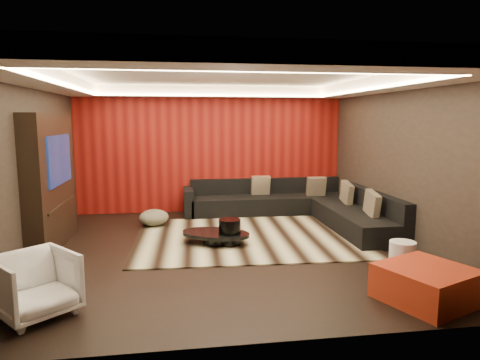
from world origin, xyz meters
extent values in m
cube|color=black|center=(0.00, 0.00, -0.01)|extent=(6.00, 6.00, 0.02)
cube|color=silver|center=(0.00, 0.00, 2.81)|extent=(6.00, 6.00, 0.02)
cube|color=black|center=(0.00, 3.01, 1.40)|extent=(6.00, 0.02, 2.80)
cube|color=black|center=(-3.01, 0.00, 1.40)|extent=(0.02, 6.00, 2.80)
cube|color=black|center=(3.01, 0.00, 1.40)|extent=(0.02, 6.00, 2.80)
cube|color=#6B0C0A|center=(0.00, 2.97, 1.40)|extent=(5.98, 0.05, 2.78)
cube|color=silver|center=(0.00, 2.70, 2.69)|extent=(6.00, 0.60, 0.22)
cube|color=silver|center=(0.00, -2.70, 2.69)|extent=(6.00, 0.60, 0.22)
cube|color=silver|center=(-2.70, 0.00, 2.69)|extent=(0.60, 4.80, 0.22)
cube|color=silver|center=(2.70, 0.00, 2.69)|extent=(0.60, 4.80, 0.22)
cube|color=#FFD899|center=(0.00, 2.36, 2.60)|extent=(4.80, 0.08, 0.04)
cube|color=#FFD899|center=(0.00, -2.36, 2.60)|extent=(4.80, 0.08, 0.04)
cube|color=#FFD899|center=(-2.36, 0.00, 2.60)|extent=(0.08, 4.80, 0.04)
cube|color=#FFD899|center=(2.36, 0.00, 2.60)|extent=(0.08, 4.80, 0.04)
cube|color=black|center=(-2.85, 0.60, 1.10)|extent=(0.30, 2.00, 2.20)
cube|color=black|center=(-2.69, 0.60, 1.45)|extent=(0.04, 1.30, 0.80)
cube|color=black|center=(-2.69, 0.60, 0.70)|extent=(0.04, 1.60, 0.04)
cube|color=#BDB58A|center=(0.48, 0.62, 0.01)|extent=(4.12, 3.16, 0.02)
cylinder|color=black|center=(-0.16, 0.28, 0.12)|extent=(1.54, 1.54, 0.20)
cylinder|color=black|center=(0.06, 0.17, 0.24)|extent=(0.41, 0.41, 0.43)
ellipsoid|color=#BCB591|center=(-1.26, 1.70, 0.18)|extent=(0.65, 0.65, 0.32)
cylinder|color=silver|center=(2.25, -1.44, 0.22)|extent=(0.47, 0.47, 0.44)
cube|color=#952F13|center=(2.05, -2.35, 0.20)|extent=(1.21, 1.21, 0.41)
imported|color=white|center=(-2.32, -2.07, 0.35)|extent=(1.06, 1.06, 0.69)
cube|color=black|center=(1.25, 2.55, 0.20)|extent=(3.50, 0.90, 0.40)
cube|color=black|center=(1.25, 2.90, 0.57)|extent=(3.50, 0.20, 0.35)
cube|color=black|center=(2.55, 0.80, 0.20)|extent=(0.90, 2.60, 0.40)
cube|color=black|center=(2.90, 0.80, 0.57)|extent=(0.20, 2.60, 0.35)
cube|color=black|center=(-0.55, 2.55, 0.30)|extent=(0.20, 0.90, 0.60)
cube|color=#C0AC8D|center=(2.62, 0.27, 0.62)|extent=(0.12, 0.50, 0.50)
cube|color=#C0AC8D|center=(2.28, 2.33, 0.62)|extent=(0.42, 0.20, 0.44)
cube|color=#C0AC8D|center=(2.62, 1.42, 0.62)|extent=(0.12, 0.50, 0.50)
cube|color=#C0AC8D|center=(1.08, 2.67, 0.62)|extent=(0.42, 0.20, 0.44)
camera|label=1|loc=(-0.80, -6.72, 2.11)|focal=32.00mm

